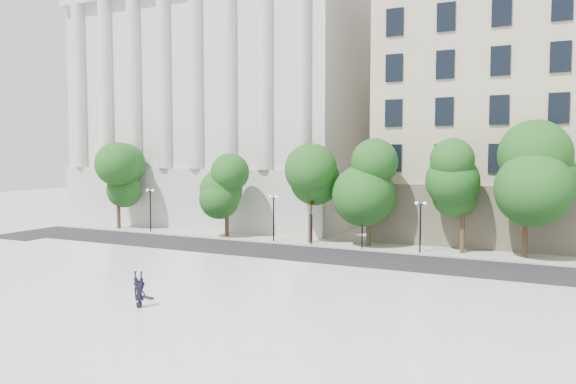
# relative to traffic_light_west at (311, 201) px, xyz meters

# --- Properties ---
(ground) EXTENTS (160.00, 160.00, 0.00)m
(ground) POSITION_rel_traffic_light_west_xyz_m (1.65, -22.30, -3.66)
(ground) COLOR #B0AEA7
(ground) RESTS_ON ground
(plaza) EXTENTS (44.00, 22.00, 0.45)m
(plaza) POSITION_rel_traffic_light_west_xyz_m (1.65, -19.30, -3.43)
(plaza) COLOR silver
(plaza) RESTS_ON ground
(street) EXTENTS (60.00, 8.00, 0.02)m
(street) POSITION_rel_traffic_light_west_xyz_m (1.65, -4.30, -3.65)
(street) COLOR black
(street) RESTS_ON ground
(far_sidewalk) EXTENTS (60.00, 4.00, 0.12)m
(far_sidewalk) POSITION_rel_traffic_light_west_xyz_m (1.65, 1.70, -3.60)
(far_sidewalk) COLOR #AFACA1
(far_sidewalk) RESTS_ON ground
(building_west) EXTENTS (31.50, 27.65, 25.60)m
(building_west) POSITION_rel_traffic_light_west_xyz_m (-15.35, 16.27, 9.23)
(building_west) COLOR #B3B2AE
(building_west) RESTS_ON ground
(traffic_light_west) EXTENTS (0.92, 1.67, 4.16)m
(traffic_light_west) POSITION_rel_traffic_light_west_xyz_m (0.00, 0.00, 0.00)
(traffic_light_west) COLOR black
(traffic_light_west) RESTS_ON ground
(traffic_light_east) EXTENTS (0.93, 1.77, 4.20)m
(traffic_light_east) POSITION_rel_traffic_light_west_xyz_m (4.29, 0.00, 0.04)
(traffic_light_east) COLOR black
(traffic_light_east) RESTS_ON ground
(person_lying) EXTENTS (0.92, 1.77, 0.46)m
(person_lying) POSITION_rel_traffic_light_west_xyz_m (0.72, -21.31, -2.98)
(person_lying) COLOR black
(person_lying) RESTS_ON plaza
(skateboard) EXTENTS (0.79, 0.36, 0.08)m
(skateboard) POSITION_rel_traffic_light_west_xyz_m (-0.05, -19.84, -3.17)
(skateboard) COLOR black
(skateboard) RESTS_ON plaza
(street_trees) EXTENTS (40.64, 4.96, 8.18)m
(street_trees) POSITION_rel_traffic_light_west_xyz_m (2.51, 1.33, 1.61)
(street_trees) COLOR #382619
(street_trees) RESTS_ON ground
(lamp_posts) EXTENTS (37.17, 0.28, 4.28)m
(lamp_posts) POSITION_rel_traffic_light_west_xyz_m (2.17, 0.30, -0.81)
(lamp_posts) COLOR black
(lamp_posts) RESTS_ON ground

